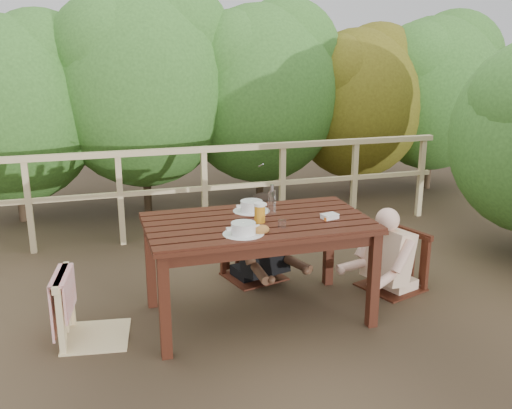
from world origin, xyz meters
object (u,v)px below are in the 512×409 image
object	(u,v)px
table	(258,270)
chair_left	(92,276)
soup_near	(243,229)
bottle	(272,200)
bread_roll	(261,230)
butter_tub	(330,217)
woman	(253,211)
tumbler	(282,225)
chair_right	(394,236)
chair_far	(254,227)
beer_glass	(260,214)
diner_right	(398,221)
soup_far	(251,207)

from	to	relation	value
table	chair_left	bearing A→B (deg)	179.61
soup_near	bottle	xyz separation A→B (m)	(0.34, 0.39, 0.08)
bread_roll	butter_tub	size ratio (longest dim) A/B	0.97
table	woman	xyz separation A→B (m)	(0.19, 0.76, 0.24)
chair_left	woman	xyz separation A→B (m)	(1.42, 0.75, 0.15)
chair_left	tumbler	bearing A→B (deg)	-91.80
butter_tub	chair_right	bearing A→B (deg)	8.35
chair_far	butter_tub	xyz separation A→B (m)	(0.34, -0.87, 0.32)
woman	bottle	world-z (taller)	woman
bread_roll	table	bearing A→B (deg)	77.48
chair_right	woman	size ratio (longest dim) A/B	0.76
chair_left	bottle	distance (m)	1.45
soup_near	table	bearing A→B (deg)	55.50
table	beer_glass	world-z (taller)	beer_glass
bread_roll	beer_glass	size ratio (longest dim) A/B	0.73
tumbler	chair_right	bearing A→B (deg)	18.60
butter_tub	soup_near	bearing A→B (deg)	178.80
woman	beer_glass	world-z (taller)	woman
chair_right	woman	xyz separation A→B (m)	(-1.09, 0.59, 0.15)
chair_right	beer_glass	world-z (taller)	chair_right
beer_glass	bottle	size ratio (longest dim) A/B	0.65
table	chair_far	xyz separation A→B (m)	(0.19, 0.74, 0.10)
diner_right	beer_glass	world-z (taller)	diner_right
chair_right	diner_right	distance (m)	0.14
chair_far	bottle	distance (m)	0.75
chair_far	soup_near	size ratio (longest dim) A/B	3.33
woman	bread_roll	distance (m)	1.09
woman	diner_right	size ratio (longest dim) A/B	1.02
soup_far	bottle	size ratio (longest dim) A/B	1.18
chair_far	tumbler	xyz separation A→B (m)	(-0.07, -0.96, 0.33)
chair_far	beer_glass	world-z (taller)	chair_far
butter_tub	bread_roll	bearing A→B (deg)	-178.13
chair_right	beer_glass	distance (m)	1.35
chair_right	bottle	xyz separation A→B (m)	(-1.12, -0.05, 0.43)
table	soup_near	size ratio (longest dim) A/B	5.76
bread_roll	butter_tub	distance (m)	0.61
chair_left	woman	world-z (taller)	woman
tumbler	bread_roll	bearing A→B (deg)	-161.16
bread_roll	bottle	xyz separation A→B (m)	(0.21, 0.40, 0.09)
diner_right	soup_near	distance (m)	1.57
table	bottle	distance (m)	0.55
beer_glass	bottle	xyz separation A→B (m)	(0.15, 0.17, 0.04)
chair_left	soup_near	world-z (taller)	chair_left
chair_far	soup_far	xyz separation A→B (m)	(-0.16, -0.49, 0.34)
table	bread_roll	bearing A→B (deg)	-102.52
woman	soup_near	distance (m)	1.12
table	soup_near	distance (m)	0.55
table	butter_tub	distance (m)	0.68
chair_far	diner_right	world-z (taller)	diner_right
chair_far	bottle	bearing A→B (deg)	-108.73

